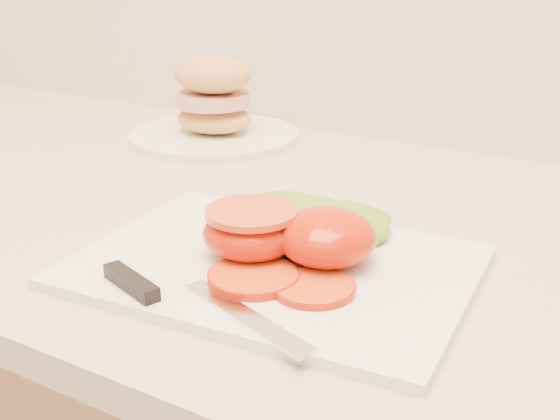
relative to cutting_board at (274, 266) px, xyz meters
The scene contains 9 objects.
cutting_board is the anchor object (origin of this frame).
tomato_half_dome 0.05m from the cutting_board, 28.81° to the left, with size 0.09×0.09×0.05m, color red.
tomato_half_cut 0.04m from the cutting_board, behind, with size 0.09×0.09×0.04m.
tomato_slice_0 0.04m from the cutting_board, 83.75° to the right, with size 0.07×0.07×0.01m, color #CE6020.
tomato_slice_1 0.06m from the cutting_board, 29.42° to the right, with size 0.07×0.07×0.01m, color #CE6020.
lettuce_leaf_0 0.07m from the cutting_board, 105.47° to the left, with size 0.13×0.09×0.02m, color olive.
lettuce_leaf_1 0.08m from the cutting_board, 73.60° to the left, with size 0.11×0.08×0.02m, color olive.
knife 0.11m from the cutting_board, 107.42° to the right, with size 0.21×0.06×0.01m.
sandwich_plate 0.45m from the cutting_board, 132.24° to the left, with size 0.25×0.25×0.12m.
Camera 1 is at (-0.06, 1.07, 1.20)m, focal length 45.00 mm.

